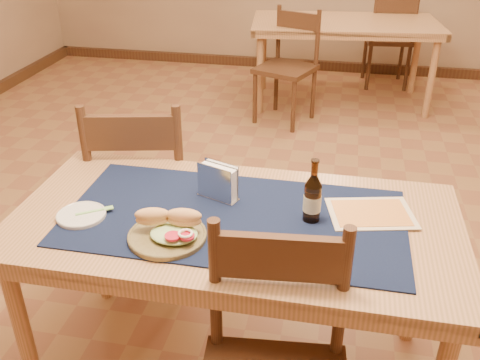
% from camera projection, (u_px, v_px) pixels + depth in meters
% --- Properties ---
extents(main_table, '(1.60, 0.80, 0.75)m').
position_uv_depth(main_table, '(235.00, 237.00, 1.94)').
color(main_table, '#AD7A51').
rests_on(main_table, ground).
extents(placemat, '(1.20, 0.60, 0.01)m').
position_uv_depth(placemat, '(235.00, 217.00, 1.90)').
color(placemat, black).
rests_on(placemat, main_table).
extents(baseboard, '(6.00, 7.00, 0.10)m').
position_uv_depth(baseboard, '(265.00, 247.00, 2.93)').
color(baseboard, '#3F2716').
rests_on(baseboard, ground).
extents(back_table, '(1.70, 0.99, 0.75)m').
position_uv_depth(back_table, '(345.00, 30.00, 4.72)').
color(back_table, '#AD7A51').
rests_on(back_table, ground).
extents(chair_main_far, '(0.55, 0.55, 1.00)m').
position_uv_depth(chair_main_far, '(143.00, 187.00, 2.57)').
color(chair_main_far, '#3F2716').
rests_on(chair_main_far, ground).
extents(chair_back_near, '(0.55, 0.55, 0.92)m').
position_uv_depth(chair_back_near, '(288.00, 65.00, 4.45)').
color(chair_back_near, '#3F2716').
rests_on(chair_back_near, ground).
extents(chair_back_far, '(0.47, 0.47, 0.94)m').
position_uv_depth(chair_back_far, '(389.00, 38.00, 5.22)').
color(chair_back_far, '#3F2716').
rests_on(chair_back_far, ground).
extents(sandwich_plate, '(0.26, 0.26, 0.10)m').
position_uv_depth(sandwich_plate, '(169.00, 231.00, 1.77)').
color(sandwich_plate, brown).
rests_on(sandwich_plate, placemat).
extents(side_plate, '(0.17, 0.17, 0.01)m').
position_uv_depth(side_plate, '(81.00, 215.00, 1.90)').
color(side_plate, silver).
rests_on(side_plate, placemat).
extents(fork, '(0.12, 0.09, 0.00)m').
position_uv_depth(fork, '(98.00, 210.00, 1.91)').
color(fork, '#89D072').
rests_on(fork, side_plate).
extents(beer_bottle, '(0.06, 0.06, 0.24)m').
position_uv_depth(beer_bottle, '(312.00, 198.00, 1.84)').
color(beer_bottle, '#41220B').
rests_on(beer_bottle, placemat).
extents(napkin_holder, '(0.17, 0.11, 0.14)m').
position_uv_depth(napkin_holder, '(218.00, 183.00, 1.98)').
color(napkin_holder, silver).
rests_on(napkin_holder, placemat).
extents(menu_card, '(0.34, 0.28, 0.01)m').
position_uv_depth(menu_card, '(371.00, 213.00, 1.92)').
color(menu_card, beige).
rests_on(menu_card, placemat).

